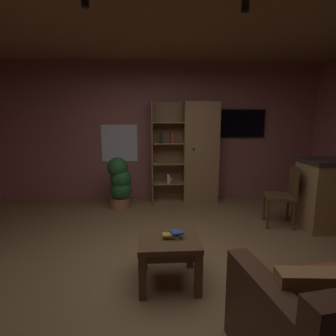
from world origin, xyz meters
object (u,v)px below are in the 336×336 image
(table_book_0, at_px, (173,236))
(table_book_2, at_px, (177,232))
(coffee_table, at_px, (169,246))
(bookshelf_cabinet, at_px, (196,153))
(potted_floor_plant, at_px, (120,182))
(wall_mounted_tv, at_px, (240,123))
(dining_chair, at_px, (285,192))
(table_book_1, at_px, (169,235))

(table_book_0, height_order, table_book_2, table_book_2)
(table_book_0, bearing_deg, coffee_table, 155.62)
(bookshelf_cabinet, relative_size, coffee_table, 3.22)
(table_book_0, bearing_deg, table_book_2, -8.85)
(potted_floor_plant, bearing_deg, table_book_2, -70.96)
(table_book_2, bearing_deg, wall_mounted_tv, 61.97)
(table_book_0, bearing_deg, wall_mounted_tv, 61.37)
(wall_mounted_tv, bearing_deg, table_book_0, -118.63)
(bookshelf_cabinet, xyz_separation_m, dining_chair, (1.14, -1.35, -0.43))
(dining_chair, bearing_deg, table_book_0, -143.34)
(table_book_1, relative_size, wall_mounted_tv, 0.13)
(table_book_2, bearing_deg, coffee_table, 162.79)
(wall_mounted_tv, bearing_deg, dining_chair, -81.87)
(dining_chair, relative_size, wall_mounted_tv, 0.94)
(bookshelf_cabinet, bearing_deg, table_book_1, -104.51)
(coffee_table, xyz_separation_m, dining_chair, (1.84, 1.33, 0.15))
(table_book_1, relative_size, potted_floor_plant, 0.14)
(bookshelf_cabinet, xyz_separation_m, potted_floor_plant, (-1.44, -0.36, -0.47))
(coffee_table, relative_size, table_book_0, 4.62)
(dining_chair, bearing_deg, wall_mounted_tv, 98.13)
(coffee_table, relative_size, table_book_1, 4.66)
(wall_mounted_tv, bearing_deg, potted_floor_plant, -166.45)
(bookshelf_cabinet, distance_m, table_book_2, 2.80)
(wall_mounted_tv, bearing_deg, coffee_table, -119.36)
(bookshelf_cabinet, relative_size, table_book_2, 16.67)
(table_book_0, height_order, potted_floor_plant, potted_floor_plant)
(coffee_table, bearing_deg, wall_mounted_tv, 60.64)
(bookshelf_cabinet, distance_m, dining_chair, 1.82)
(coffee_table, xyz_separation_m, table_book_1, (0.00, -0.03, 0.13))
(coffee_table, bearing_deg, table_book_1, -85.09)
(dining_chair, distance_m, wall_mounted_tv, 1.86)
(bookshelf_cabinet, bearing_deg, dining_chair, -49.71)
(table_book_2, xyz_separation_m, dining_chair, (1.77, 1.35, -0.00))
(table_book_2, distance_m, wall_mounted_tv, 3.44)
(bookshelf_cabinet, distance_m, potted_floor_plant, 1.55)
(table_book_1, bearing_deg, wall_mounted_tv, 60.96)
(bookshelf_cabinet, xyz_separation_m, table_book_0, (-0.66, -2.69, -0.47))
(bookshelf_cabinet, xyz_separation_m, wall_mounted_tv, (0.92, 0.21, 0.57))
(wall_mounted_tv, bearing_deg, bookshelf_cabinet, -167.12)
(table_book_1, bearing_deg, table_book_0, 23.27)
(table_book_1, xyz_separation_m, dining_chair, (1.84, 1.36, 0.02))
(table_book_2, distance_m, potted_floor_plant, 2.47)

